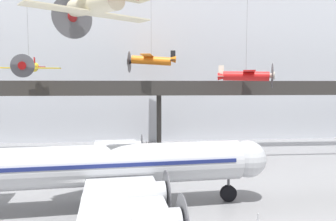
{
  "coord_description": "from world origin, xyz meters",
  "views": [
    {
      "loc": [
        -2.96,
        -18.11,
        9.29
      ],
      "look_at": [
        -0.52,
        8.68,
        7.13
      ],
      "focal_mm": 35.0,
      "sensor_mm": 36.0,
      "label": 1
    }
  ],
  "objects_px": {
    "suspended_plane_orange_highwing": "(151,60)",
    "suspended_plane_red_highwing": "(246,76)",
    "airliner_silver_main": "(108,166)",
    "suspended_plane_cream_biplane": "(93,4)",
    "suspended_plane_yellow_lowwing": "(29,66)"
  },
  "relations": [
    {
      "from": "suspended_plane_red_highwing",
      "to": "suspended_plane_yellow_lowwing",
      "type": "bearing_deg",
      "value": -163.31
    },
    {
      "from": "suspended_plane_cream_biplane",
      "to": "suspended_plane_red_highwing",
      "type": "distance_m",
      "value": 23.21
    },
    {
      "from": "airliner_silver_main",
      "to": "suspended_plane_red_highwing",
      "type": "relative_size",
      "value": 2.34
    },
    {
      "from": "suspended_plane_yellow_lowwing",
      "to": "suspended_plane_red_highwing",
      "type": "height_order",
      "value": "suspended_plane_yellow_lowwing"
    },
    {
      "from": "airliner_silver_main",
      "to": "suspended_plane_orange_highwing",
      "type": "height_order",
      "value": "suspended_plane_orange_highwing"
    },
    {
      "from": "airliner_silver_main",
      "to": "suspended_plane_yellow_lowwing",
      "type": "distance_m",
      "value": 21.24
    },
    {
      "from": "airliner_silver_main",
      "to": "suspended_plane_cream_biplane",
      "type": "relative_size",
      "value": 3.29
    },
    {
      "from": "suspended_plane_orange_highwing",
      "to": "suspended_plane_cream_biplane",
      "type": "bearing_deg",
      "value": 86.12
    },
    {
      "from": "suspended_plane_red_highwing",
      "to": "suspended_plane_cream_biplane",
      "type": "bearing_deg",
      "value": -118.25
    },
    {
      "from": "airliner_silver_main",
      "to": "suspended_plane_orange_highwing",
      "type": "xyz_separation_m",
      "value": [
        4.13,
        22.76,
        9.38
      ]
    },
    {
      "from": "suspended_plane_orange_highwing",
      "to": "suspended_plane_red_highwing",
      "type": "xyz_separation_m",
      "value": [
        11.45,
        -6.96,
        -2.34
      ]
    },
    {
      "from": "suspended_plane_red_highwing",
      "to": "suspended_plane_orange_highwing",
      "type": "bearing_deg",
      "value": 166.86
    },
    {
      "from": "airliner_silver_main",
      "to": "suspended_plane_red_highwing",
      "type": "height_order",
      "value": "suspended_plane_red_highwing"
    },
    {
      "from": "airliner_silver_main",
      "to": "suspended_plane_yellow_lowwing",
      "type": "xyz_separation_m",
      "value": [
        -10.64,
        16.47,
        8.16
      ]
    },
    {
      "from": "suspended_plane_cream_biplane",
      "to": "suspended_plane_red_highwing",
      "type": "relative_size",
      "value": 0.71
    }
  ]
}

